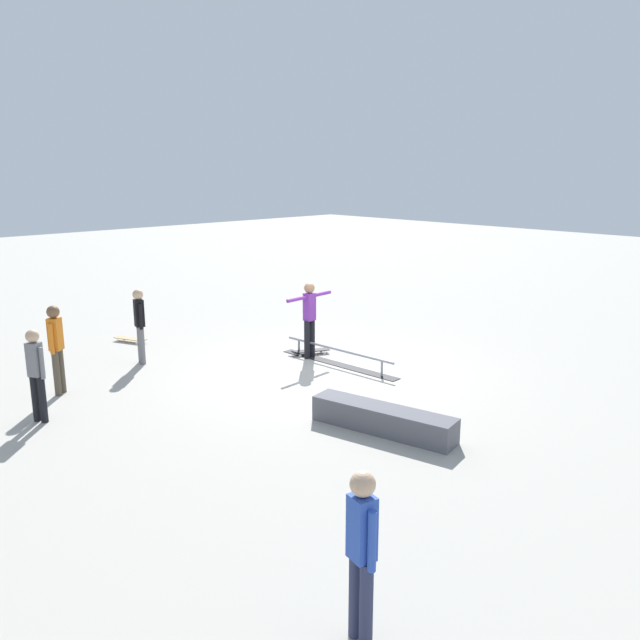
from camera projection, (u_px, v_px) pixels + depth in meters
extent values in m
plane|color=#ADA89E|center=(324.00, 372.00, 12.39)|extent=(60.00, 60.00, 0.00)
cube|color=black|center=(338.00, 364.00, 12.84)|extent=(2.92, 0.41, 0.01)
cylinder|color=gray|center=(382.00, 368.00, 12.08)|extent=(0.04, 0.04, 0.31)
cylinder|color=gray|center=(299.00, 347.00, 13.53)|extent=(0.04, 0.04, 0.31)
cylinder|color=gray|center=(338.00, 350.00, 12.77)|extent=(2.75, 0.21, 0.05)
cube|color=#595960|center=(383.00, 419.00, 9.55)|extent=(2.30, 0.90, 0.39)
cylinder|color=black|center=(307.00, 340.00, 13.16)|extent=(0.12, 0.12, 0.80)
cylinder|color=black|center=(312.00, 338.00, 13.28)|extent=(0.12, 0.12, 0.80)
cube|color=purple|center=(309.00, 307.00, 13.06)|extent=(0.20, 0.22, 0.56)
sphere|color=#A87A56|center=(309.00, 288.00, 12.97)|extent=(0.22, 0.22, 0.22)
cylinder|color=purple|center=(297.00, 299.00, 12.74)|extent=(0.11, 0.54, 0.07)
cylinder|color=purple|center=(321.00, 294.00, 13.28)|extent=(0.11, 0.54, 0.07)
cube|color=black|center=(311.00, 351.00, 13.53)|extent=(0.51, 0.81, 0.02)
cylinder|color=white|center=(321.00, 350.00, 13.74)|extent=(0.05, 0.06, 0.05)
cylinder|color=white|center=(325.00, 353.00, 13.52)|extent=(0.05, 0.06, 0.05)
cylinder|color=white|center=(297.00, 353.00, 13.56)|extent=(0.05, 0.06, 0.05)
cylinder|color=white|center=(300.00, 356.00, 13.35)|extent=(0.05, 0.06, 0.05)
cylinder|color=slate|center=(140.00, 344.00, 12.92)|extent=(0.14, 0.14, 0.77)
cylinder|color=slate|center=(142.00, 346.00, 12.79)|extent=(0.14, 0.14, 0.77)
cube|color=black|center=(139.00, 313.00, 12.70)|extent=(0.24, 0.22, 0.54)
sphere|color=tan|center=(138.00, 294.00, 12.61)|extent=(0.21, 0.21, 0.21)
cylinder|color=black|center=(138.00, 314.00, 12.83)|extent=(0.09, 0.09, 0.51)
cylinder|color=black|center=(141.00, 317.00, 12.59)|extent=(0.09, 0.09, 0.51)
cylinder|color=brown|center=(61.00, 370.00, 11.18)|extent=(0.16, 0.16, 0.79)
cylinder|color=brown|center=(57.00, 373.00, 11.02)|extent=(0.16, 0.16, 0.79)
cube|color=orange|center=(55.00, 334.00, 10.94)|extent=(0.27, 0.28, 0.56)
sphere|color=brown|center=(53.00, 312.00, 10.85)|extent=(0.22, 0.22, 0.22)
cylinder|color=orange|center=(60.00, 335.00, 11.09)|extent=(0.10, 0.10, 0.53)
cylinder|color=orange|center=(51.00, 339.00, 10.82)|extent=(0.10, 0.10, 0.53)
cylinder|color=#2D3351|center=(366.00, 605.00, 5.20)|extent=(0.14, 0.14, 0.78)
cylinder|color=#2D3351|center=(355.00, 595.00, 5.33)|extent=(0.14, 0.14, 0.78)
cube|color=#2D51B7|center=(362.00, 528.00, 5.11)|extent=(0.24, 0.22, 0.55)
sphere|color=tan|center=(363.00, 484.00, 5.02)|extent=(0.21, 0.21, 0.21)
cylinder|color=#2D51B7|center=(372.00, 541.00, 5.01)|extent=(0.08, 0.08, 0.52)
cylinder|color=#2D51B7|center=(352.00, 525.00, 5.23)|extent=(0.08, 0.08, 0.52)
cylinder|color=black|center=(35.00, 398.00, 9.91)|extent=(0.14, 0.14, 0.75)
cylinder|color=black|center=(43.00, 399.00, 9.86)|extent=(0.14, 0.14, 0.75)
cube|color=slate|center=(35.00, 359.00, 9.73)|extent=(0.25, 0.24, 0.53)
sphere|color=tan|center=(32.00, 336.00, 9.65)|extent=(0.20, 0.20, 0.20)
cylinder|color=slate|center=(28.00, 361.00, 9.79)|extent=(0.09, 0.09, 0.50)
cylinder|color=slate|center=(42.00, 363.00, 9.70)|extent=(0.09, 0.09, 0.50)
cube|color=tan|center=(130.00, 339.00, 14.48)|extent=(0.82, 0.49, 0.02)
cylinder|color=white|center=(118.00, 341.00, 14.49)|extent=(0.06, 0.05, 0.05)
cylinder|color=white|center=(124.00, 338.00, 14.70)|extent=(0.06, 0.05, 0.05)
cylinder|color=white|center=(137.00, 343.00, 14.28)|extent=(0.06, 0.05, 0.05)
cylinder|color=white|center=(144.00, 341.00, 14.48)|extent=(0.06, 0.05, 0.05)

